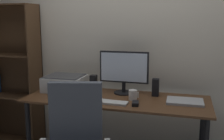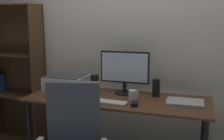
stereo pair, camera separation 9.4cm
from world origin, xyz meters
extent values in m
cube|color=beige|center=(0.00, 0.49, 1.30)|extent=(6.40, 0.10, 2.60)
cube|color=#56351E|center=(0.00, 0.00, 0.73)|extent=(1.73, 0.65, 0.02)
cylinder|color=black|center=(-0.80, -0.26, 0.36)|extent=(0.04, 0.04, 0.72)
cylinder|color=black|center=(-0.80, 0.26, 0.36)|extent=(0.04, 0.04, 0.72)
cylinder|color=black|center=(0.80, 0.26, 0.36)|extent=(0.04, 0.04, 0.72)
cylinder|color=black|center=(0.03, 0.18, 0.75)|extent=(0.20, 0.20, 0.01)
cylinder|color=black|center=(0.03, 0.18, 0.80)|extent=(0.04, 0.04, 0.10)
cube|color=black|center=(0.03, 0.18, 1.01)|extent=(0.49, 0.03, 0.31)
cube|color=silver|center=(0.03, 0.17, 1.01)|extent=(0.46, 0.01, 0.28)
cube|color=silver|center=(0.00, -0.18, 0.75)|extent=(0.29, 0.12, 0.02)
cube|color=black|center=(0.22, -0.18, 0.76)|extent=(0.07, 0.10, 0.03)
cylinder|color=white|center=(0.16, -0.02, 0.79)|extent=(0.08, 0.08, 0.09)
cube|color=white|center=(0.21, -0.02, 0.79)|extent=(0.02, 0.01, 0.05)
cube|color=#B7BABC|center=(0.63, 0.02, 0.75)|extent=(0.32, 0.24, 0.02)
cube|color=black|center=(-0.29, 0.17, 0.82)|extent=(0.06, 0.07, 0.17)
cube|color=black|center=(0.35, 0.17, 0.82)|extent=(0.06, 0.07, 0.17)
cube|color=silver|center=(-0.59, 0.12, 0.81)|extent=(0.40, 0.34, 0.15)
cube|color=#424244|center=(-0.59, 0.12, 0.90)|extent=(0.37, 0.31, 0.01)
cube|color=white|center=(-0.22, -0.19, 0.74)|extent=(0.27, 0.33, 0.00)
cube|color=#474C56|center=(-0.17, -0.58, 0.75)|extent=(0.40, 0.17, 0.52)
cube|color=#4C331E|center=(-1.03, 0.28, 0.82)|extent=(0.02, 0.28, 1.65)
cube|color=#4C331E|center=(-1.36, 0.42, 0.82)|extent=(0.68, 0.01, 1.65)
cube|color=#4C331E|center=(-1.36, 0.28, 0.01)|extent=(0.64, 0.26, 0.02)
cube|color=#4C331E|center=(-1.36, 0.28, 0.58)|extent=(0.64, 0.26, 0.02)
cube|color=#4C331E|center=(-1.36, 0.28, 1.07)|extent=(0.64, 0.26, 0.02)
cube|color=#4C331E|center=(-1.36, 0.28, 1.64)|extent=(0.64, 0.26, 0.02)
camera|label=1|loc=(0.63, -2.38, 1.46)|focal=43.08mm
camera|label=2|loc=(0.72, -2.35, 1.46)|focal=43.08mm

